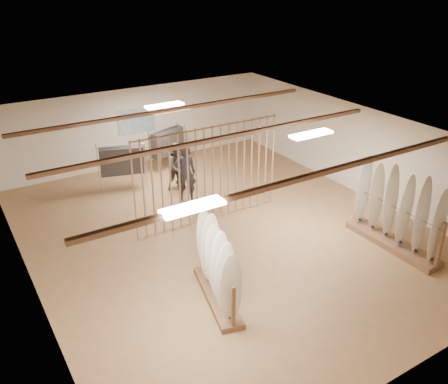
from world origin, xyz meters
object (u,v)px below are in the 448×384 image
rack_left (217,275)px  clothing_rack_a (121,161)px  shopper_b (178,163)px  clothing_rack_b (168,142)px  rack_right (395,221)px  shopper_a (185,169)px

rack_left → clothing_rack_a: 6.47m
shopper_b → clothing_rack_b: bearing=76.9°
shopper_b → rack_right: bearing=-60.9°
shopper_b → shopper_a: bearing=-99.6°
rack_right → shopper_a: bearing=122.4°
shopper_a → shopper_b: 0.86m
clothing_rack_a → shopper_b: size_ratio=0.87×
rack_right → shopper_a: (-3.29, 5.25, 0.26)m
rack_right → clothing_rack_b: (-2.65, 7.84, 0.25)m
clothing_rack_a → shopper_a: bearing=-35.2°
rack_right → shopper_b: rack_right is taller
clothing_rack_a → shopper_a: 2.21m
shopper_a → rack_right: bearing=145.2°
rack_left → rack_right: size_ratio=0.84×
rack_right → clothing_rack_a: (-4.69, 6.96, 0.27)m
rack_left → shopper_b: (1.87, 5.58, 0.28)m
rack_left → clothing_rack_b: rack_left is taller
rack_right → shopper_b: bearing=117.4°
clothing_rack_b → shopper_a: size_ratio=0.76×
rack_left → clothing_rack_a: (0.31, 6.45, 0.40)m
clothing_rack_b → shopper_b: shopper_b is taller
shopper_b → clothing_rack_a: bearing=152.9°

